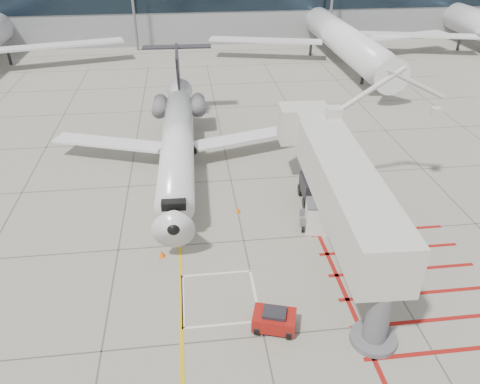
{
  "coord_description": "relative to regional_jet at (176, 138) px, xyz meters",
  "views": [
    {
      "loc": [
        -3.15,
        -20.14,
        18.35
      ],
      "look_at": [
        0.0,
        6.0,
        2.5
      ],
      "focal_mm": 35.0,
      "sensor_mm": 36.0,
      "label": 1
    }
  ],
  "objects": [
    {
      "name": "regional_jet",
      "position": [
        0.0,
        0.0,
        0.0
      ],
      "size": [
        22.68,
        28.26,
        7.26
      ],
      "primitive_type": null,
      "rotation": [
        0.0,
        0.0,
        -0.03
      ],
      "color": "silver",
      "rests_on": "ground_plane"
    },
    {
      "name": "cone_side",
      "position": [
        4.13,
        -5.22,
        -3.41
      ],
      "size": [
        0.31,
        0.31,
        0.44
      ],
      "primitive_type": "cone",
      "color": "orange",
      "rests_on": "ground_plane"
    },
    {
      "name": "cone_nose",
      "position": [
        -1.12,
        -9.58,
        -3.37
      ],
      "size": [
        0.37,
        0.37,
        0.51
      ],
      "primitive_type": "cone",
      "color": "#FA620D",
      "rests_on": "ground_plane"
    },
    {
      "name": "pushback_tug",
      "position": [
        4.71,
        -16.11,
        -3.0
      ],
      "size": [
        2.45,
        1.92,
        1.25
      ],
      "primitive_type": null,
      "rotation": [
        0.0,
        0.0,
        -0.3
      ],
      "color": "#9A130E",
      "rests_on": "ground_plane"
    },
    {
      "name": "jet_bridge",
      "position": [
        9.78,
        -10.68,
        0.37
      ],
      "size": [
        10.39,
        20.41,
        8.0
      ],
      "primitive_type": null,
      "rotation": [
        0.0,
        0.0,
        -0.05
      ],
      "color": "silver",
      "rests_on": "ground_plane"
    },
    {
      "name": "ground_plane",
      "position": [
        4.11,
        -12.57,
        -3.63
      ],
      "size": [
        260.0,
        260.0,
        0.0
      ],
      "primitive_type": "plane",
      "color": "gray",
      "rests_on": "ground"
    },
    {
      "name": "ground_power_unit",
      "position": [
        9.67,
        -8.0,
        -2.57
      ],
      "size": [
        2.9,
        2.0,
        2.12
      ],
      "primitive_type": null,
      "rotation": [
        0.0,
        0.0,
        -0.17
      ],
      "color": "white",
      "rests_on": "ground_plane"
    },
    {
      "name": "baggage_cart",
      "position": [
        8.94,
        -7.77,
        -3.02
      ],
      "size": [
        2.12,
        1.56,
        1.21
      ],
      "primitive_type": null,
      "rotation": [
        0.0,
        0.0,
        -0.19
      ],
      "color": "#59585D",
      "rests_on": "ground_plane"
    },
    {
      "name": "bg_aircraft_c",
      "position": [
        22.66,
        33.43,
        2.35
      ],
      "size": [
        35.85,
        39.83,
        11.95
      ],
      "primitive_type": null,
      "color": "silver",
      "rests_on": "ground_plane"
    }
  ]
}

